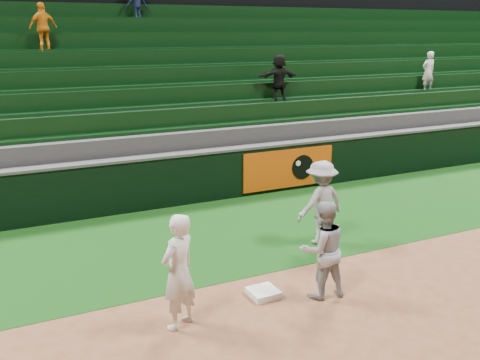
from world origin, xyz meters
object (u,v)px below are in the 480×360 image
baserunner (323,250)px  base_coach (321,202)px  first_base (263,293)px  first_baseman (178,272)px

baserunner → base_coach: (1.21, 1.84, 0.05)m
first_base → base_coach: size_ratio=0.27×
first_baseman → baserunner: 2.30m
first_baseman → baserunner: bearing=147.4°
first_base → base_coach: base_coach is taller
baserunner → base_coach: 2.20m
first_base → first_baseman: bearing=-169.3°
first_baseman → base_coach: (3.50, 1.74, -0.00)m
baserunner → base_coach: base_coach is taller
baserunner → first_base: bearing=-19.8°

